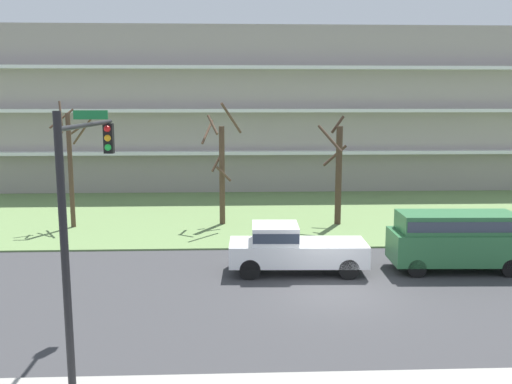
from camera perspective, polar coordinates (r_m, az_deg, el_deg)
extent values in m
plane|color=#38383A|center=(20.09, 8.22, -10.33)|extent=(160.00, 160.00, 0.00)
cube|color=#66844C|center=(33.46, 3.83, -2.24)|extent=(80.00, 16.00, 0.08)
cube|color=#9E938C|center=(47.22, 1.99, 8.55)|extent=(48.59, 12.97, 12.22)
cube|color=white|center=(40.46, 2.72, 4.09)|extent=(46.65, 0.90, 0.24)
cube|color=white|center=(40.30, 2.75, 8.42)|extent=(46.65, 0.90, 0.24)
cube|color=white|center=(40.37, 2.79, 12.76)|extent=(46.65, 0.90, 0.24)
cylinder|color=#4C3828|center=(30.78, -18.64, 2.01)|extent=(0.25, 0.25, 6.15)
cylinder|color=#4C3828|center=(30.54, -19.57, 7.51)|extent=(0.40, 0.76, 1.46)
cylinder|color=#4C3828|center=(31.05, -18.06, 6.15)|extent=(1.19, 0.70, 0.76)
cylinder|color=#4C3828|center=(30.78, -19.68, 5.37)|extent=(0.15, 1.03, 0.61)
cylinder|color=#4C3828|center=(31.18, -19.50, 7.18)|extent=(1.10, 1.07, 1.04)
cylinder|color=#4C3828|center=(31.07, -17.55, 5.99)|extent=(1.39, 1.21, 1.47)
cylinder|color=#4C3828|center=(30.05, -3.53, 1.63)|extent=(0.30, 0.30, 5.44)
cylinder|color=#4C3828|center=(30.09, -5.06, 6.23)|extent=(0.64, 1.67, 1.26)
cylinder|color=#4C3828|center=(29.29, -2.58, 7.64)|extent=(1.17, 1.22, 1.66)
cylinder|color=#4C3828|center=(30.21, -4.07, 3.06)|extent=(0.67, 0.73, 1.00)
cylinder|color=#4C3828|center=(29.66, -3.37, 1.88)|extent=(0.86, 0.35, 0.88)
cylinder|color=#4C3828|center=(29.56, -4.52, 6.95)|extent=(0.67, 1.09, 1.04)
cylinder|color=#423023|center=(30.28, 8.55, 1.60)|extent=(0.34, 0.34, 5.44)
cylinder|color=#423023|center=(30.35, 8.45, 6.92)|extent=(0.79, 0.29, 0.97)
cylinder|color=#423023|center=(30.75, 8.16, 3.75)|extent=(1.38, 0.40, 1.18)
cylinder|color=#423023|center=(29.47, 7.66, 5.50)|extent=(1.20, 1.39, 1.41)
cube|color=white|center=(22.04, 4.33, -6.23)|extent=(5.47, 2.19, 0.85)
cube|color=white|center=(21.79, 1.99, -4.29)|extent=(1.86, 1.90, 0.70)
cube|color=#2D3847|center=(21.79, 1.99, -4.29)|extent=(1.83, 1.94, 0.38)
cylinder|color=black|center=(21.23, -0.62, -8.01)|extent=(0.81, 0.25, 0.80)
cylinder|color=black|center=(22.94, -0.61, -6.69)|extent=(0.81, 0.25, 0.80)
cylinder|color=black|center=(21.55, 9.58, -7.88)|extent=(0.81, 0.25, 0.80)
cylinder|color=black|center=(23.23, 8.82, -6.59)|extent=(0.81, 0.25, 0.80)
cube|color=#2D6B3D|center=(23.61, 19.99, -5.33)|extent=(5.27, 2.18, 1.25)
cube|color=#2D6B3D|center=(23.38, 20.13, -2.95)|extent=(4.66, 2.00, 0.75)
cube|color=#2D3847|center=(23.38, 20.13, -2.95)|extent=(4.57, 2.03, 0.41)
cylinder|color=black|center=(22.38, 16.29, -7.59)|extent=(0.73, 0.24, 0.72)
cylinder|color=black|center=(24.02, 15.08, -6.38)|extent=(0.73, 0.24, 0.72)
cylinder|color=black|center=(23.68, 24.82, -7.16)|extent=(0.73, 0.24, 0.72)
cylinder|color=black|center=(25.24, 23.11, -6.06)|extent=(0.73, 0.24, 0.72)
cylinder|color=black|center=(13.02, -19.16, -6.58)|extent=(0.18, 0.18, 6.53)
cylinder|color=black|center=(15.03, -16.95, 6.67)|extent=(0.12, 5.12, 0.12)
cube|color=black|center=(17.25, -15.01, 5.38)|extent=(0.28, 0.28, 0.90)
sphere|color=red|center=(17.09, -15.16, 6.35)|extent=(0.20, 0.20, 0.20)
sphere|color=#F2A519|center=(17.11, -15.12, 5.41)|extent=(0.20, 0.20, 0.20)
sphere|color=green|center=(17.13, -15.08, 4.48)|extent=(0.20, 0.20, 0.20)
cube|color=#197238|center=(15.27, -16.75, 7.66)|extent=(0.90, 0.04, 0.24)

